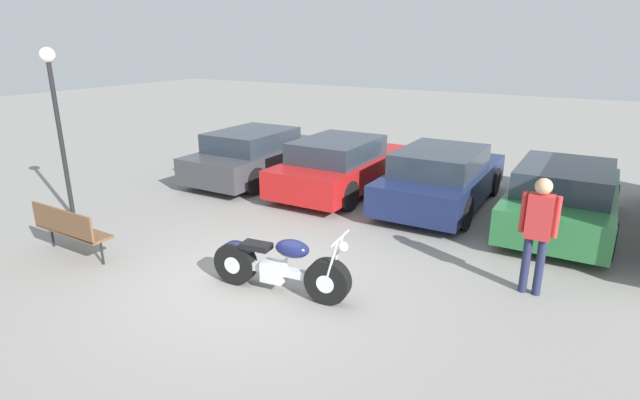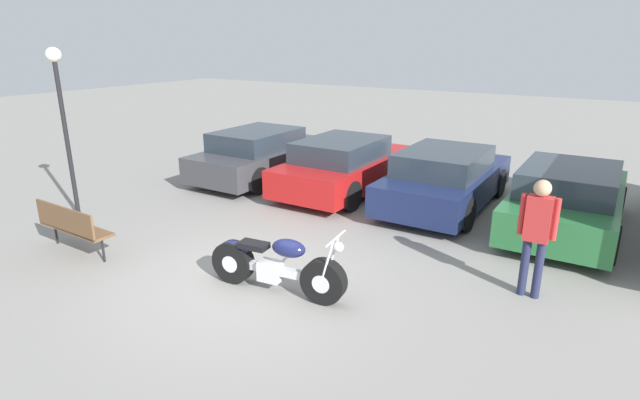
# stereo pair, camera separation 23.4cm
# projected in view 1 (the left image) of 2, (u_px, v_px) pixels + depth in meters

# --- Properties ---
(ground_plane) EXTENTS (60.00, 60.00, 0.00)m
(ground_plane) POSITION_uv_depth(u_px,v_px,m) (251.00, 282.00, 7.71)
(ground_plane) COLOR gray
(motorcycle) EXTENTS (2.19, 0.65, 1.03)m
(motorcycle) POSITION_uv_depth(u_px,v_px,m) (278.00, 266.00, 7.29)
(motorcycle) COLOR black
(motorcycle) RESTS_ON ground_plane
(parked_car_dark_grey) EXTENTS (1.93, 4.25, 1.32)m
(parked_car_dark_grey) POSITION_uv_depth(u_px,v_px,m) (257.00, 155.00, 13.26)
(parked_car_dark_grey) COLOR #3D3D42
(parked_car_dark_grey) RESTS_ON ground_plane
(parked_car_red) EXTENTS (1.93, 4.25, 1.32)m
(parked_car_red) POSITION_uv_depth(u_px,v_px,m) (341.00, 165.00, 12.16)
(parked_car_red) COLOR red
(parked_car_red) RESTS_ON ground_plane
(parked_car_navy) EXTENTS (1.93, 4.25, 1.32)m
(parked_car_navy) POSITION_uv_depth(u_px,v_px,m) (442.00, 178.00, 11.07)
(parked_car_navy) COLOR #19234C
(parked_car_navy) RESTS_ON ground_plane
(parked_car_green) EXTENTS (1.93, 4.25, 1.32)m
(parked_car_green) POSITION_uv_depth(u_px,v_px,m) (563.00, 197.00, 9.73)
(parked_car_green) COLOR #286B38
(parked_car_green) RESTS_ON ground_plane
(park_bench) EXTENTS (1.64, 0.45, 0.89)m
(park_bench) POSITION_uv_depth(u_px,v_px,m) (69.00, 227.00, 8.43)
(park_bench) COLOR brown
(park_bench) RESTS_ON ground_plane
(lamp_post) EXTENTS (0.29, 0.29, 3.43)m
(lamp_post) POSITION_uv_depth(u_px,v_px,m) (55.00, 100.00, 9.78)
(lamp_post) COLOR black
(lamp_post) RESTS_ON ground_plane
(person_standing) EXTENTS (0.52, 0.24, 1.76)m
(person_standing) POSITION_uv_depth(u_px,v_px,m) (538.00, 226.00, 7.06)
(person_standing) COLOR #232847
(person_standing) RESTS_ON ground_plane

